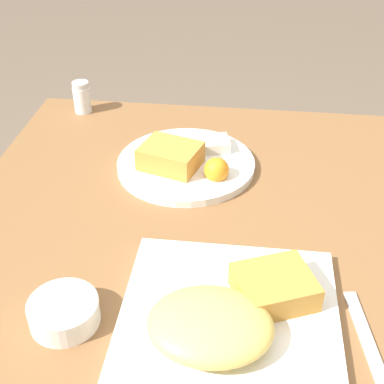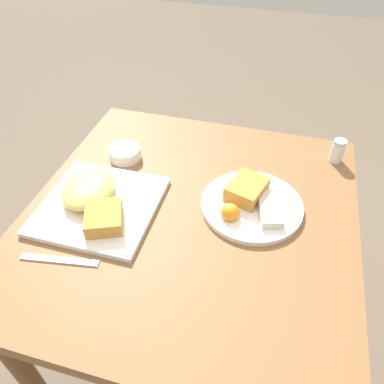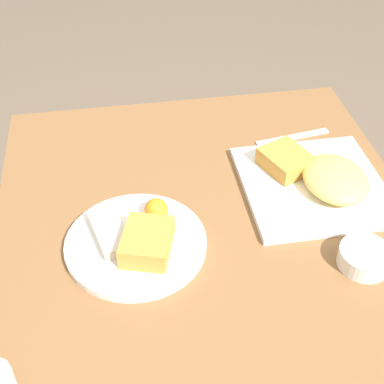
{
  "view_description": "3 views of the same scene",
  "coord_description": "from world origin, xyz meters",
  "views": [
    {
      "loc": [
        0.05,
        -0.68,
        1.23
      ],
      "look_at": [
        -0.03,
        -0.02,
        0.76
      ],
      "focal_mm": 50.0,
      "sensor_mm": 36.0,
      "label": 1
    },
    {
      "loc": [
        0.61,
        0.17,
        1.36
      ],
      "look_at": [
        -0.03,
        -0.0,
        0.74
      ],
      "focal_mm": 35.0,
      "sensor_mm": 36.0,
      "label": 2
    },
    {
      "loc": [
        -0.72,
        0.15,
        1.4
      ],
      "look_at": [
        0.02,
        0.03,
        0.74
      ],
      "focal_mm": 50.0,
      "sensor_mm": 36.0,
      "label": 3
    }
  ],
  "objects": [
    {
      "name": "plate_oval_far",
      "position": [
        -0.06,
        0.14,
        0.72
      ],
      "size": [
        0.25,
        0.25,
        0.05
      ],
      "color": "white",
      "rests_on": "dining_table"
    },
    {
      "name": "sauce_ramekin",
      "position": [
        -0.16,
        -0.24,
        0.72
      ],
      "size": [
        0.09,
        0.09,
        0.03
      ],
      "color": "white",
      "rests_on": "dining_table"
    },
    {
      "name": "butter_knife",
      "position": [
        0.21,
        -0.23,
        0.7
      ],
      "size": [
        0.04,
        0.17,
        0.0
      ],
      "rotation": [
        0.0,
        0.0,
        1.72
      ],
      "color": "silver",
      "rests_on": "dining_table"
    },
    {
      "name": "dining_table",
      "position": [
        0.0,
        0.0,
        0.61
      ],
      "size": [
        0.82,
        0.79,
        0.7
      ],
      "color": "brown",
      "rests_on": "ground_plane"
    },
    {
      "name": "plate_square_near",
      "position": [
        0.04,
        -0.23,
        0.72
      ],
      "size": [
        0.28,
        0.28,
        0.06
      ],
      "color": "white",
      "rests_on": "dining_table"
    }
  ]
}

